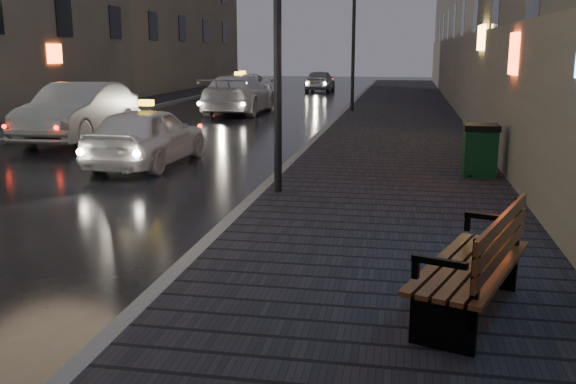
{
  "coord_description": "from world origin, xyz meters",
  "views": [
    {
      "loc": [
        4.09,
        -5.2,
        2.69
      ],
      "look_at": [
        2.6,
        2.89,
        0.85
      ],
      "focal_mm": 40.0,
      "sensor_mm": 36.0,
      "label": 1
    }
  ],
  "objects_px": {
    "car_far": "(320,81)",
    "car_left_mid": "(79,112)",
    "lamp_near": "(277,1)",
    "bench": "(479,264)",
    "taxi_far": "(243,87)",
    "lamp_far": "(354,29)",
    "taxi_mid": "(239,94)",
    "taxi_near": "(148,136)",
    "trash_bin": "(480,150)"
  },
  "relations": [
    {
      "from": "trash_bin",
      "to": "taxi_near",
      "type": "distance_m",
      "value": 7.49
    },
    {
      "from": "car_left_mid",
      "to": "taxi_mid",
      "type": "distance_m",
      "value": 9.34
    },
    {
      "from": "car_far",
      "to": "lamp_near",
      "type": "bearing_deg",
      "value": 96.5
    },
    {
      "from": "lamp_far",
      "to": "car_left_mid",
      "type": "height_order",
      "value": "lamp_far"
    },
    {
      "from": "car_far",
      "to": "car_left_mid",
      "type": "bearing_deg",
      "value": 80.56
    },
    {
      "from": "taxi_near",
      "to": "taxi_mid",
      "type": "distance_m",
      "value": 12.7
    },
    {
      "from": "car_left_mid",
      "to": "car_far",
      "type": "height_order",
      "value": "car_left_mid"
    },
    {
      "from": "taxi_mid",
      "to": "trash_bin",
      "type": "bearing_deg",
      "value": 122.57
    },
    {
      "from": "trash_bin",
      "to": "car_left_mid",
      "type": "distance_m",
      "value": 11.99
    },
    {
      "from": "lamp_near",
      "to": "car_left_mid",
      "type": "relative_size",
      "value": 1.02
    },
    {
      "from": "lamp_far",
      "to": "car_far",
      "type": "height_order",
      "value": "lamp_far"
    },
    {
      "from": "trash_bin",
      "to": "taxi_near",
      "type": "xyz_separation_m",
      "value": [
        -7.46,
        0.73,
        0.01
      ]
    },
    {
      "from": "taxi_far",
      "to": "bench",
      "type": "bearing_deg",
      "value": -71.21
    },
    {
      "from": "lamp_far",
      "to": "taxi_far",
      "type": "distance_m",
      "value": 9.63
    },
    {
      "from": "taxi_mid",
      "to": "taxi_far",
      "type": "relative_size",
      "value": 1.09
    },
    {
      "from": "lamp_near",
      "to": "car_left_mid",
      "type": "xyz_separation_m",
      "value": [
        -7.4,
        6.61,
        -2.64
      ]
    },
    {
      "from": "lamp_far",
      "to": "taxi_near",
      "type": "bearing_deg",
      "value": -105.82
    },
    {
      "from": "car_left_mid",
      "to": "taxi_far",
      "type": "xyz_separation_m",
      "value": [
        0.96,
        15.99,
        -0.15
      ]
    },
    {
      "from": "trash_bin",
      "to": "taxi_far",
      "type": "height_order",
      "value": "taxi_far"
    },
    {
      "from": "lamp_near",
      "to": "car_left_mid",
      "type": "bearing_deg",
      "value": 138.25
    },
    {
      "from": "lamp_near",
      "to": "car_far",
      "type": "distance_m",
      "value": 30.76
    },
    {
      "from": "taxi_mid",
      "to": "car_far",
      "type": "height_order",
      "value": "taxi_mid"
    },
    {
      "from": "taxi_near",
      "to": "car_far",
      "type": "xyz_separation_m",
      "value": [
        0.42,
        27.53,
        -0.01
      ]
    },
    {
      "from": "trash_bin",
      "to": "taxi_far",
      "type": "xyz_separation_m",
      "value": [
        -10.18,
        20.4,
        0.02
      ]
    },
    {
      "from": "bench",
      "to": "taxi_far",
      "type": "height_order",
      "value": "taxi_far"
    },
    {
      "from": "trash_bin",
      "to": "car_far",
      "type": "bearing_deg",
      "value": 103.6
    },
    {
      "from": "bench",
      "to": "car_far",
      "type": "height_order",
      "value": "car_far"
    },
    {
      "from": "car_left_mid",
      "to": "taxi_near",
      "type": "bearing_deg",
      "value": -47.37
    },
    {
      "from": "taxi_far",
      "to": "taxi_mid",
      "type": "bearing_deg",
      "value": -76.85
    },
    {
      "from": "lamp_far",
      "to": "taxi_mid",
      "type": "xyz_separation_m",
      "value": [
        -4.8,
        -0.42,
        -2.68
      ]
    },
    {
      "from": "bench",
      "to": "car_left_mid",
      "type": "height_order",
      "value": "car_left_mid"
    },
    {
      "from": "taxi_mid",
      "to": "taxi_far",
      "type": "height_order",
      "value": "taxi_mid"
    },
    {
      "from": "taxi_near",
      "to": "car_far",
      "type": "bearing_deg",
      "value": -88.65
    },
    {
      "from": "lamp_far",
      "to": "car_far",
      "type": "bearing_deg",
      "value": 102.8
    },
    {
      "from": "lamp_near",
      "to": "taxi_near",
      "type": "bearing_deg",
      "value": 141.75
    },
    {
      "from": "taxi_far",
      "to": "car_left_mid",
      "type": "bearing_deg",
      "value": -93.43
    },
    {
      "from": "lamp_far",
      "to": "taxi_far",
      "type": "height_order",
      "value": "lamp_far"
    },
    {
      "from": "taxi_mid",
      "to": "car_far",
      "type": "bearing_deg",
      "value": -95.8
    },
    {
      "from": "lamp_far",
      "to": "trash_bin",
      "type": "bearing_deg",
      "value": -74.81
    },
    {
      "from": "bench",
      "to": "car_left_mid",
      "type": "bearing_deg",
      "value": 151.08
    },
    {
      "from": "taxi_mid",
      "to": "lamp_near",
      "type": "bearing_deg",
      "value": 107.13
    },
    {
      "from": "lamp_far",
      "to": "car_far",
      "type": "distance_m",
      "value": 15.08
    },
    {
      "from": "bench",
      "to": "car_far",
      "type": "distance_m",
      "value": 36.14
    },
    {
      "from": "taxi_near",
      "to": "taxi_far",
      "type": "relative_size",
      "value": 0.81
    },
    {
      "from": "lamp_near",
      "to": "bench",
      "type": "relative_size",
      "value": 2.42
    },
    {
      "from": "car_left_mid",
      "to": "taxi_far",
      "type": "relative_size",
      "value": 1.02
    },
    {
      "from": "taxi_near",
      "to": "taxi_far",
      "type": "distance_m",
      "value": 19.86
    },
    {
      "from": "taxi_mid",
      "to": "car_far",
      "type": "relative_size",
      "value": 1.38
    },
    {
      "from": "trash_bin",
      "to": "lamp_far",
      "type": "bearing_deg",
      "value": 104.82
    },
    {
      "from": "car_left_mid",
      "to": "car_far",
      "type": "distance_m",
      "value": 24.2
    }
  ]
}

